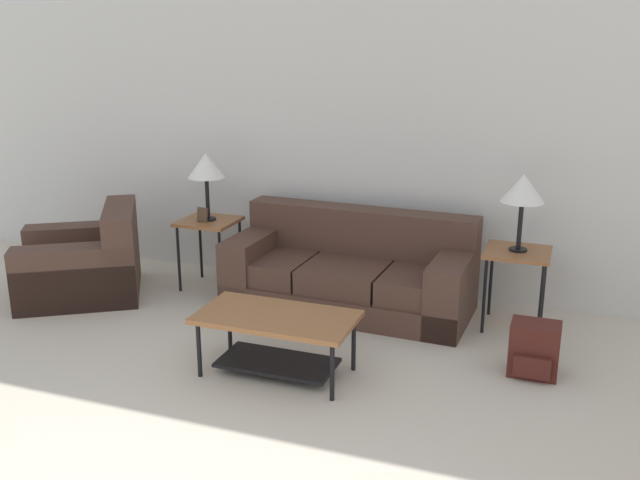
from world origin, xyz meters
The scene contains 10 objects.
wall_back centered at (0.00, 4.50, 1.30)m, with size 9.02×0.06×2.60m.
couch centered at (-0.10, 3.92, 0.30)m, with size 2.10×0.96×0.82m.
armchair centered at (-2.45, 3.38, 0.28)m, with size 1.39×1.38×0.80m.
coffee_table centered at (-0.19, 2.54, 0.33)m, with size 1.09×0.58×0.44m.
side_table_left centered at (-1.48, 3.94, 0.57)m, with size 0.51×0.49×0.65m.
side_table_right centered at (1.27, 3.94, 0.57)m, with size 0.51×0.49×0.65m.
table_lamp_left centered at (-1.48, 3.94, 1.14)m, with size 0.33×0.33×0.61m.
table_lamp_right centered at (1.27, 3.94, 1.14)m, with size 0.33×0.33×0.61m.
backpack centered at (1.49, 3.14, 0.19)m, with size 0.34×0.32×0.38m.
picture_frame centered at (-1.50, 3.87, 0.71)m, with size 0.10×0.04×0.13m.
Camera 1 is at (1.65, -1.63, 2.32)m, focal length 40.00 mm.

